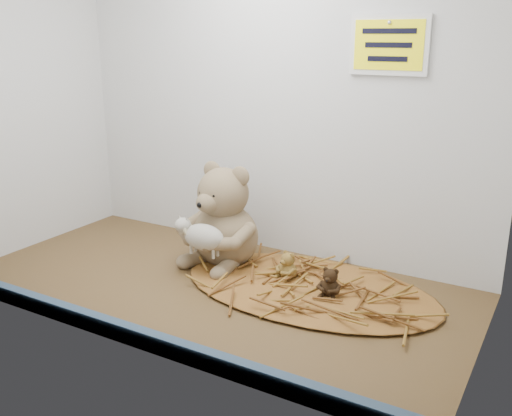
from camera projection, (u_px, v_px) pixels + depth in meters
The scene contains 8 objects.
alcove_shell at pixel (229, 91), 129.24cm from camera, with size 120.40×60.20×90.40cm.
front_rail at pixel (128, 333), 110.53cm from camera, with size 119.28×2.20×3.60cm, color #354E65.
straw_bed at pixel (308, 288), 133.04cm from camera, with size 62.75×36.44×1.21cm, color brown.
main_teddy at pixel (225, 215), 145.24cm from camera, with size 21.38×22.57×26.51cm, color #8C7956, non-canonical shape.
toy_lamb at pixel (204, 237), 138.28cm from camera, with size 14.15×8.63×9.14cm, color beige, non-canonical shape.
mini_teddy_tan at pixel (288, 264), 136.54cm from camera, with size 5.48×5.78×6.79cm, color olive, non-canonical shape.
mini_teddy_brown at pixel (330, 281), 127.22cm from camera, with size 5.43×5.74×6.74cm, color black, non-canonical shape.
wall_sign at pixel (389, 45), 128.88cm from camera, with size 16.00×1.20×11.00cm, color #FFF20D.
Camera 1 is at (70.90, -101.76, 57.27)cm, focal length 40.00 mm.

